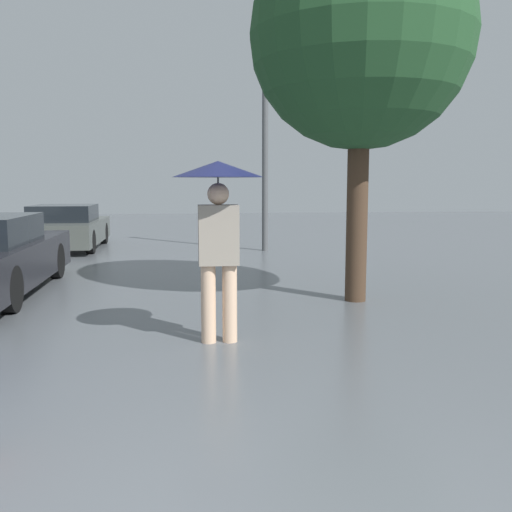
{
  "coord_description": "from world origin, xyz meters",
  "views": [
    {
      "loc": [
        -0.21,
        -2.15,
        1.73
      ],
      "look_at": [
        0.57,
        3.9,
        0.94
      ],
      "focal_mm": 40.0,
      "sensor_mm": 36.0,
      "label": 1
    }
  ],
  "objects_px": {
    "tree": "(361,38)",
    "street_lamp": "(265,136)",
    "pedestrian": "(218,207)",
    "parked_car_farthest": "(66,228)"
  },
  "relations": [
    {
      "from": "parked_car_farthest",
      "to": "tree",
      "type": "bearing_deg",
      "value": -53.05
    },
    {
      "from": "tree",
      "to": "street_lamp",
      "type": "height_order",
      "value": "tree"
    },
    {
      "from": "tree",
      "to": "street_lamp",
      "type": "relative_size",
      "value": 1.03
    },
    {
      "from": "pedestrian",
      "to": "parked_car_farthest",
      "type": "bearing_deg",
      "value": 110.13
    },
    {
      "from": "pedestrian",
      "to": "street_lamp",
      "type": "height_order",
      "value": "street_lamp"
    },
    {
      "from": "pedestrian",
      "to": "street_lamp",
      "type": "relative_size",
      "value": 0.38
    },
    {
      "from": "pedestrian",
      "to": "tree",
      "type": "xyz_separation_m",
      "value": [
        2.13,
        1.94,
        2.26
      ]
    },
    {
      "from": "parked_car_farthest",
      "to": "street_lamp",
      "type": "distance_m",
      "value": 5.72
    },
    {
      "from": "parked_car_farthest",
      "to": "tree",
      "type": "xyz_separation_m",
      "value": [
        5.54,
        -7.37,
        3.18
      ]
    },
    {
      "from": "parked_car_farthest",
      "to": "street_lamp",
      "type": "bearing_deg",
      "value": -11.77
    }
  ]
}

